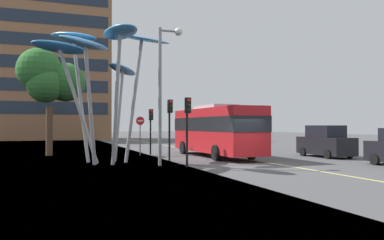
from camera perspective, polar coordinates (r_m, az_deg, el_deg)
ground at (r=21.49m, az=6.96°, el=-6.63°), size 120.00×240.00×0.10m
red_bus at (r=27.48m, az=3.35°, el=-1.22°), size 2.77×10.48×3.52m
leaf_sculpture at (r=23.37m, az=-13.21°, el=9.21°), size 7.81×7.00×8.00m
traffic_light_kerb_near at (r=20.53m, az=-0.63°, el=0.47°), size 0.28×0.42×3.57m
traffic_light_kerb_far at (r=24.29m, az=-3.17°, el=0.50°), size 0.28×0.42×3.71m
traffic_light_island_mid at (r=29.43m, az=-5.88°, el=-0.23°), size 0.28×0.42×3.33m
car_parked_mid at (r=28.57m, az=18.49°, el=-3.03°), size 1.94×4.24×2.15m
street_lamp at (r=21.56m, az=-3.85°, el=6.13°), size 1.35×0.44×7.45m
tree_pavement_near at (r=30.63m, az=-19.67°, el=5.66°), size 4.81×3.28×7.68m
no_entry_sign at (r=28.52m, az=-7.40°, el=-1.39°), size 0.60×0.12×2.77m
backdrop_building at (r=66.14m, az=-20.13°, el=7.15°), size 18.60×10.67×22.39m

